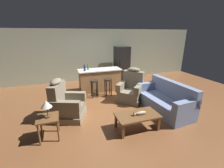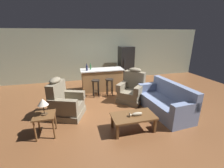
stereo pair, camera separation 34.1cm
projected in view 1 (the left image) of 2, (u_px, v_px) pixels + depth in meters
ground_plane at (109, 103)px, 5.39m from camera, size 12.00×12.00×0.00m
back_wall at (91, 55)px, 7.78m from camera, size 12.00×0.05×2.60m
coffee_table at (137, 116)px, 3.82m from camera, size 1.10×0.60×0.42m
fish_figurine at (140, 113)px, 3.78m from camera, size 0.34×0.10×0.10m
couch at (165, 100)px, 4.80m from camera, size 0.98×1.96×0.94m
recliner_near_lamp at (66, 104)px, 4.34m from camera, size 1.09×1.09×1.20m
recliner_near_island at (131, 89)px, 5.53m from camera, size 1.19×1.19×1.20m
end_table at (48, 121)px, 3.45m from camera, size 0.48×0.48×0.56m
table_lamp at (46, 105)px, 3.33m from camera, size 0.24×0.24×0.41m
kitchen_island at (100, 80)px, 6.45m from camera, size 1.80×0.70×0.95m
bar_stool_left at (94, 86)px, 5.77m from camera, size 0.32×0.32×0.68m
bar_stool_right at (108, 84)px, 5.94m from camera, size 0.32×0.32×0.68m
refrigerator at (122, 64)px, 7.85m from camera, size 0.70×0.69×1.76m
bottle_tall_green at (85, 68)px, 5.97m from camera, size 0.08×0.08×0.29m
bottle_short_amber at (88, 67)px, 6.18m from camera, size 0.06×0.06×0.27m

